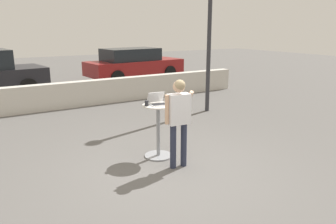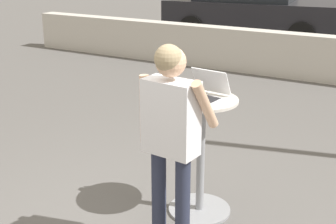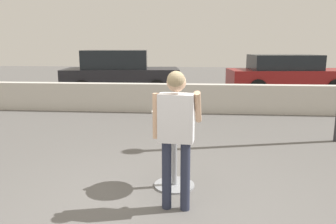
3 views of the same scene
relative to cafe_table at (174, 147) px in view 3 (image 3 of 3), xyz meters
name	(u,v)px [view 3 (image 3 of 3)]	position (x,y,z in m)	size (l,w,h in m)	color
ground_plane	(152,213)	(-0.20, -0.76, -0.55)	(50.00, 50.00, 0.00)	#5B5956
pavement_kerb	(179,98)	(-0.20, 4.98, -0.15)	(12.53, 0.35, 0.80)	beige
cafe_table	(174,147)	(0.00, 0.00, 0.00)	(0.59, 0.59, 1.04)	gray
laptop	(175,106)	(0.01, 0.02, 0.54)	(0.36, 0.37, 0.23)	silver
coffee_mug	(157,106)	(-0.23, 0.02, 0.54)	(0.11, 0.07, 0.10)	#232328
standing_person	(176,125)	(0.06, -0.62, 0.45)	(0.55, 0.33, 1.60)	#282D42
parked_car_near_street	(120,72)	(-2.66, 8.34, 0.28)	(4.54, 2.43, 1.67)	black
parked_car_further_down	(287,74)	(3.79, 8.93, 0.22)	(4.74, 2.21, 1.50)	maroon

